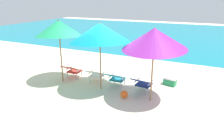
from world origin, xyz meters
TOP-DOWN VIEW (x-y plane):
  - ground_plane at (0.00, 4.00)m, footprint 40.00×40.00m
  - ocean_band at (0.00, 12.87)m, footprint 40.00×18.00m
  - lounge_chair_far_left at (-1.58, -0.37)m, footprint 0.58×0.90m
  - lounge_chair_near_left at (-0.45, -0.40)m, footprint 0.63×0.93m
  - lounge_chair_near_right at (0.45, -0.41)m, footprint 0.57×0.89m
  - lounge_chair_far_right at (1.48, -0.46)m, footprint 0.63×0.93m
  - beach_umbrella_left at (-1.78, -0.75)m, footprint 2.52×2.53m
  - beach_umbrella_center at (-0.01, -0.77)m, footprint 3.03×3.03m
  - beach_umbrella_right at (1.90, -0.83)m, footprint 2.71×2.73m
  - beach_ball at (1.03, -1.03)m, footprint 0.26×0.26m
  - cooler_box at (2.27, 0.72)m, footprint 0.53×0.41m

SIDE VIEW (x-z plane):
  - ground_plane at x=0.00m, z-range 0.00..0.00m
  - ocean_band at x=0.00m, z-range 0.00..0.01m
  - beach_ball at x=1.03m, z-range 0.00..0.26m
  - cooler_box at x=2.27m, z-range 0.00..0.32m
  - lounge_chair_far_left at x=-1.58m, z-range 0.06..0.75m
  - lounge_chair_near_left at x=-0.45m, z-range 0.06..0.75m
  - lounge_chair_near_right at x=0.45m, z-range 0.06..0.75m
  - lounge_chair_far_right at x=1.48m, z-range 0.06..0.75m
  - beach_umbrella_right at x=1.90m, z-range 0.85..3.33m
  - beach_umbrella_center at x=-0.01m, z-range 0.86..3.40m
  - beach_umbrella_left at x=-1.78m, z-range 0.89..3.45m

